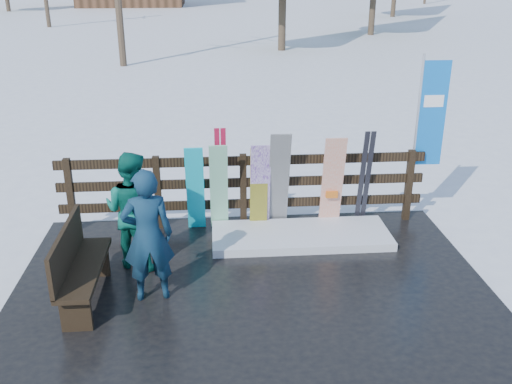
{
  "coord_description": "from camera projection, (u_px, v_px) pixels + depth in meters",
  "views": [
    {
      "loc": [
        -0.44,
        -5.91,
        3.88
      ],
      "look_at": [
        0.1,
        1.0,
        1.1
      ],
      "focal_mm": 40.0,
      "sensor_mm": 36.0,
      "label": 1
    }
  ],
  "objects": [
    {
      "name": "ground",
      "position": [
        254.0,
        306.0,
        6.95
      ],
      "size": [
        700.0,
        700.0,
        0.0
      ],
      "primitive_type": "plane",
      "color": "white",
      "rests_on": "ground"
    },
    {
      "name": "deck",
      "position": [
        254.0,
        303.0,
        6.93
      ],
      "size": [
        6.0,
        5.0,
        0.08
      ],
      "primitive_type": "cube",
      "color": "black",
      "rests_on": "ground"
    },
    {
      "name": "fence",
      "position": [
        243.0,
        185.0,
        8.71
      ],
      "size": [
        5.6,
        0.1,
        1.15
      ],
      "color": "black",
      "rests_on": "deck"
    },
    {
      "name": "snow_patch",
      "position": [
        301.0,
        236.0,
        8.44
      ],
      "size": [
        2.61,
        1.0,
        0.12
      ],
      "primitive_type": "cube",
      "color": "white",
      "rests_on": "deck"
    },
    {
      "name": "bench",
      "position": [
        77.0,
        264.0,
        6.72
      ],
      "size": [
        0.41,
        1.5,
        0.97
      ],
      "color": "black",
      "rests_on": "deck"
    },
    {
      "name": "snowboard_0",
      "position": [
        195.0,
        189.0,
        8.44
      ],
      "size": [
        0.27,
        0.39,
        1.4
      ],
      "primitive_type": "cube",
      "rotation": [
        0.26,
        0.0,
        0.0
      ],
      "color": "#0FC1D8",
      "rests_on": "deck"
    },
    {
      "name": "snowboard_1",
      "position": [
        219.0,
        188.0,
        8.46
      ],
      "size": [
        0.27,
        0.39,
        1.42
      ],
      "primitive_type": "cube",
      "rotation": [
        0.25,
        0.0,
        0.0
      ],
      "color": "white",
      "rests_on": "deck"
    },
    {
      "name": "snowboard_2",
      "position": [
        259.0,
        189.0,
        8.52
      ],
      "size": [
        0.26,
        0.22,
        1.34
      ],
      "primitive_type": "cube",
      "rotation": [
        0.14,
        0.0,
        0.0
      ],
      "color": "yellow",
      "rests_on": "deck"
    },
    {
      "name": "snowboard_3",
      "position": [
        260.0,
        187.0,
        8.51
      ],
      "size": [
        0.3,
        0.29,
        1.39
      ],
      "primitive_type": "cube",
      "rotation": [
        0.19,
        0.0,
        0.0
      ],
      "color": "white",
      "rests_on": "deck"
    },
    {
      "name": "snowboard_4",
      "position": [
        279.0,
        181.0,
        8.5
      ],
      "size": [
        0.31,
        0.44,
        1.58
      ],
      "primitive_type": "cube",
      "rotation": [
        0.26,
        0.0,
        0.0
      ],
      "color": "black",
      "rests_on": "deck"
    },
    {
      "name": "snowboard_5",
      "position": [
        332.0,
        183.0,
        8.57
      ],
      "size": [
        0.32,
        0.31,
        1.48
      ],
      "primitive_type": "cube",
      "rotation": [
        0.19,
        0.0,
        0.0
      ],
      "color": "silver",
      "rests_on": "deck"
    },
    {
      "name": "ski_pair_a",
      "position": [
        221.0,
        179.0,
        8.49
      ],
      "size": [
        0.16,
        0.31,
        1.65
      ],
      "color": "#AD1535",
      "rests_on": "deck"
    },
    {
      "name": "ski_pair_b",
      "position": [
        365.0,
        178.0,
        8.66
      ],
      "size": [
        0.17,
        0.3,
        1.55
      ],
      "color": "black",
      "rests_on": "deck"
    },
    {
      "name": "rental_flag",
      "position": [
        428.0,
        120.0,
        8.61
      ],
      "size": [
        0.45,
        0.04,
        2.6
      ],
      "color": "silver",
      "rests_on": "deck"
    },
    {
      "name": "person_front",
      "position": [
        148.0,
        236.0,
        6.7
      ],
      "size": [
        0.66,
        0.48,
        1.66
      ],
      "primitive_type": "imported",
      "rotation": [
        0.0,
        0.0,
        3.28
      ],
      "color": "navy",
      "rests_on": "deck"
    },
    {
      "name": "person_back",
      "position": [
        132.0,
        210.0,
        7.49
      ],
      "size": [
        0.94,
        0.84,
        1.59
      ],
      "primitive_type": "imported",
      "rotation": [
        0.0,
        0.0,
        2.78
      ],
      "color": "#0A5F4F",
      "rests_on": "deck"
    }
  ]
}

